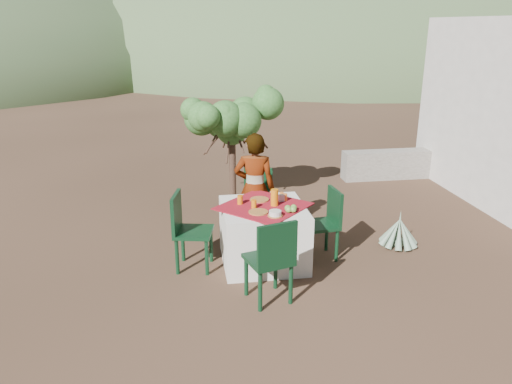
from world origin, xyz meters
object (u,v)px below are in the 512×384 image
table (263,234)px  chair_right (326,220)px  agave (399,233)px  person (255,188)px  shrub_tree (235,124)px  chair_left (187,228)px  juice_pitcher (274,197)px  chair_far (258,196)px  chair_near (272,258)px

table → chair_right: bearing=2.1°
table → agave: bearing=6.2°
person → shrub_tree: 1.68m
chair_left → chair_right: (1.77, 0.04, -0.03)m
table → person: (-0.01, 0.69, 0.39)m
chair_left → juice_pitcher: size_ratio=4.68×
person → chair_right: bearing=154.3°
person → table: bearing=103.5°
chair_far → shrub_tree: (-0.19, 1.16, 0.85)m
shrub_tree → agave: size_ratio=3.03×
chair_far → chair_near: bearing=-83.1°
chair_near → shrub_tree: 3.35m
chair_left → chair_near: bearing=-126.5°
chair_near → person: bearing=-108.3°
chair_far → chair_left: (-1.05, -1.11, 0.04)m
person → juice_pitcher: size_ratio=7.43×
person → juice_pitcher: person is taller
table → agave: (1.91, 0.21, -0.19)m
person → shrub_tree: shrub_tree is taller
chair_far → chair_left: size_ratio=0.93×
agave → chair_right: bearing=-170.8°
table → chair_left: bearing=-179.4°
chair_far → chair_right: chair_right is taller
table → chair_near: bearing=-94.4°
chair_far → juice_pitcher: 1.16m
chair_far → chair_near: chair_near is taller
juice_pitcher → chair_left: bearing=-179.9°
chair_near → chair_far: bearing=-110.8°
chair_far → chair_left: bearing=-121.7°
juice_pitcher → person: bearing=101.7°
juice_pitcher → shrub_tree: bearing=95.7°
chair_left → shrub_tree: shrub_tree is taller
chair_far → agave: size_ratio=1.60×
chair_near → shrub_tree: bearing=-105.7°
chair_far → person: size_ratio=0.59×
agave → juice_pitcher: size_ratio=2.74×
table → person: bearing=90.7°
chair_right → juice_pitcher: juice_pitcher is taller
chair_near → chair_right: (0.89, 1.02, -0.03)m
person → chair_left: bearing=49.3°
chair_right → person: person is taller
shrub_tree → juice_pitcher: shrub_tree is taller
table → chair_right: (0.82, 0.03, 0.13)m
table → agave: 1.93m
chair_left → shrub_tree: 2.56m
chair_right → person: (-0.82, 0.66, 0.26)m
table → shrub_tree: size_ratio=0.76×
chair_far → chair_near: size_ratio=0.93×
chair_near → chair_left: (-0.87, 0.98, -0.01)m
table → juice_pitcher: size_ratio=6.31×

